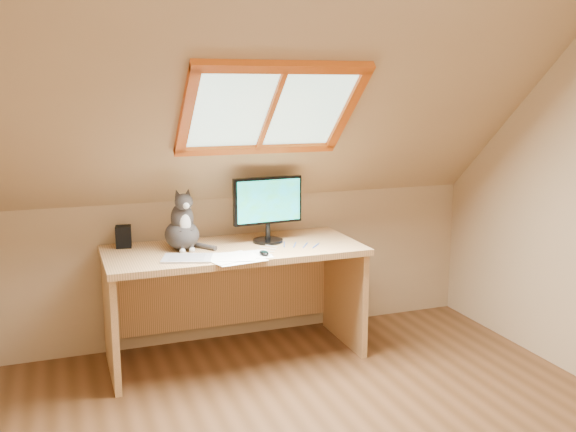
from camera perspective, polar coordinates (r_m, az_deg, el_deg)
name	(u,v)px	position (r m, az deg, el deg)	size (l,w,h in m)	color
room_shell	(359,165)	(2.67, 6.29, 4.57)	(3.52, 3.52, 2.41)	tan
desk	(232,278)	(4.23, -5.02, -5.55)	(1.63, 0.71, 0.74)	tan
monitor	(268,205)	(4.18, -1.80, 0.99)	(0.47, 0.20, 0.43)	black
cat	(182,227)	(4.07, -9.39, -1.02)	(0.24, 0.28, 0.40)	#393433
desk_speaker	(123,237)	(4.21, -14.42, -1.78)	(0.10, 0.10, 0.14)	black
graphics_tablet	(187,258)	(3.86, -8.95, -3.73)	(0.29, 0.21, 0.01)	#B2B2B7
mouse	(264,253)	(3.90, -2.15, -3.31)	(0.05, 0.09, 0.03)	black
papers	(240,257)	(3.85, -4.26, -3.68)	(0.35, 0.30, 0.01)	white
cables	(287,247)	(4.09, -0.07, -2.76)	(0.51, 0.26, 0.01)	silver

